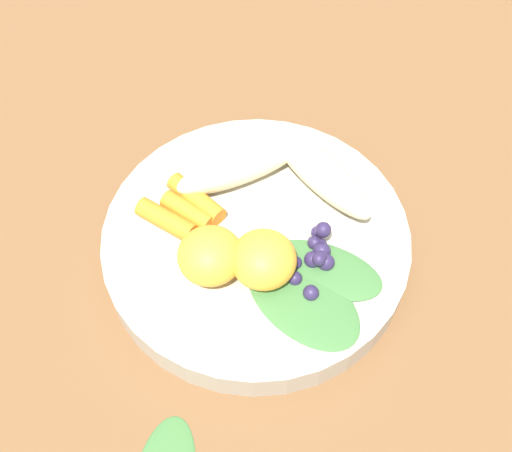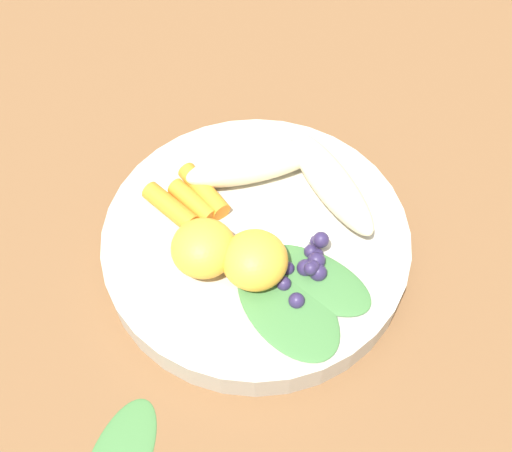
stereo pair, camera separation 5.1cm
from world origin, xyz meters
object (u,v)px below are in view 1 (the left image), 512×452
(bowl, at_px, (256,243))
(banana_peeled_left, at_px, (243,165))
(orange_segment_near, at_px, (264,259))
(banana_peeled_right, at_px, (321,172))

(bowl, relative_size, banana_peeled_left, 2.09)
(banana_peeled_left, height_order, orange_segment_near, orange_segment_near)
(orange_segment_near, bearing_deg, banana_peeled_right, 17.19)
(bowl, height_order, banana_peeled_right, banana_peeled_right)
(bowl, relative_size, banana_peeled_right, 2.09)
(banana_peeled_left, relative_size, banana_peeled_right, 1.00)
(orange_segment_near, bearing_deg, bowl, 55.25)
(banana_peeled_left, relative_size, orange_segment_near, 2.38)
(banana_peeled_left, distance_m, banana_peeled_right, 0.07)
(banana_peeled_left, height_order, banana_peeled_right, same)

